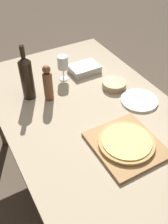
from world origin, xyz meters
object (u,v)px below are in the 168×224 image
at_px(wine_glass, 63,63).
at_px(pizza, 126,142).
at_px(pepper_mill, 48,84).
at_px(small_bowl, 114,84).
at_px(wine_bottle, 27,77).

bearing_deg(wine_glass, pizza, -88.79).
height_order(pepper_mill, small_bowl, pepper_mill).
xyz_separation_m(pizza, wine_glass, (-0.01, 0.69, 0.09)).
height_order(wine_bottle, wine_glass, wine_bottle).
distance_m(wine_bottle, small_bowl, 0.56).
bearing_deg(wine_bottle, wine_glass, 15.46).
relative_size(pizza, pepper_mill, 1.22).
distance_m(pepper_mill, wine_glass, 0.23).
bearing_deg(pizza, pepper_mill, 108.88).
distance_m(wine_bottle, wine_glass, 0.28).
bearing_deg(wine_glass, pepper_mill, -138.23).
bearing_deg(wine_bottle, pizza, -65.44).
relative_size(wine_glass, small_bowl, 1.10).
bearing_deg(pizza, wine_glass, 91.21).
distance_m(wine_bottle, pepper_mill, 0.13).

